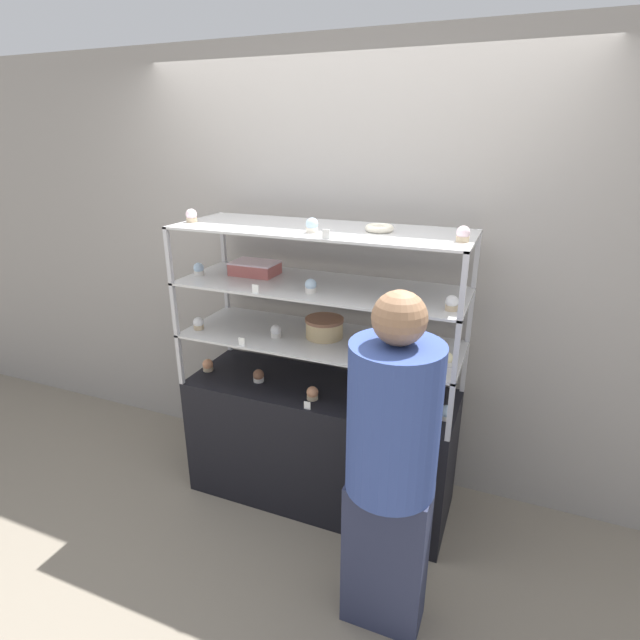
# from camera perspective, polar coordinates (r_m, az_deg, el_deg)

# --- Properties ---
(ground_plane) EXTENTS (20.00, 20.00, 0.00)m
(ground_plane) POSITION_cam_1_polar(r_m,az_deg,el_deg) (3.28, -0.00, -19.16)
(ground_plane) COLOR gray
(back_wall) EXTENTS (8.00, 0.05, 2.60)m
(back_wall) POSITION_cam_1_polar(r_m,az_deg,el_deg) (3.03, 3.02, 5.24)
(back_wall) COLOR gray
(back_wall) RESTS_ON ground_plane
(display_base) EXTENTS (1.53, 0.55, 0.74)m
(display_base) POSITION_cam_1_polar(r_m,az_deg,el_deg) (3.06, -0.00, -13.80)
(display_base) COLOR black
(display_base) RESTS_ON ground_plane
(display_riser_lower) EXTENTS (1.53, 0.55, 0.30)m
(display_riser_lower) POSITION_cam_1_polar(r_m,az_deg,el_deg) (2.74, -0.00, -2.37)
(display_riser_lower) COLOR #B7B7BC
(display_riser_lower) RESTS_ON display_base
(display_riser_middle) EXTENTS (1.53, 0.55, 0.30)m
(display_riser_middle) POSITION_cam_1_polar(r_m,az_deg,el_deg) (2.64, -0.00, 3.68)
(display_riser_middle) COLOR #B7B7BC
(display_riser_middle) RESTS_ON display_riser_lower
(display_riser_upper) EXTENTS (1.53, 0.55, 0.30)m
(display_riser_upper) POSITION_cam_1_polar(r_m,az_deg,el_deg) (2.57, -0.00, 10.13)
(display_riser_upper) COLOR #B7B7BC
(display_riser_upper) RESTS_ON display_riser_middle
(layer_cake_centerpiece) EXTENTS (0.21, 0.21, 0.11)m
(layer_cake_centerpiece) POSITION_cam_1_polar(r_m,az_deg,el_deg) (2.73, 0.50, -0.87)
(layer_cake_centerpiece) COLOR #DBBC84
(layer_cake_centerpiece) RESTS_ON display_riser_lower
(sheet_cake_frosted) EXTENTS (0.26, 0.18, 0.07)m
(sheet_cake_frosted) POSITION_cam_1_polar(r_m,az_deg,el_deg) (2.86, -7.46, 5.92)
(sheet_cake_frosted) COLOR #C66660
(sheet_cake_frosted) RESTS_ON display_riser_middle
(cupcake_0) EXTENTS (0.06, 0.06, 0.07)m
(cupcake_0) POSITION_cam_1_polar(r_m,az_deg,el_deg) (3.12, -12.70, -5.07)
(cupcake_0) COLOR #CCB28C
(cupcake_0) RESTS_ON display_base
(cupcake_1) EXTENTS (0.06, 0.06, 0.07)m
(cupcake_1) POSITION_cam_1_polar(r_m,az_deg,el_deg) (2.94, -7.04, -6.36)
(cupcake_1) COLOR white
(cupcake_1) RESTS_ON display_base
(cupcake_2) EXTENTS (0.06, 0.06, 0.07)m
(cupcake_2) POSITION_cam_1_polar(r_m,az_deg,el_deg) (2.73, -0.87, -8.38)
(cupcake_2) COLOR #CCB28C
(cupcake_2) RESTS_ON display_base
(cupcake_3) EXTENTS (0.06, 0.06, 0.07)m
(cupcake_3) POSITION_cam_1_polar(r_m,az_deg,el_deg) (2.69, 6.66, -8.98)
(cupcake_3) COLOR #CCB28C
(cupcake_3) RESTS_ON display_base
(cupcake_4) EXTENTS (0.06, 0.06, 0.07)m
(cupcake_4) POSITION_cam_1_polar(r_m,az_deg,el_deg) (2.63, 14.22, -10.23)
(cupcake_4) COLOR beige
(cupcake_4) RESTS_ON display_base
(price_tag_0) EXTENTS (0.04, 0.00, 0.04)m
(price_tag_0) POSITION_cam_1_polar(r_m,az_deg,el_deg) (2.64, -1.48, -9.74)
(price_tag_0) COLOR white
(price_tag_0) RESTS_ON display_base
(cupcake_5) EXTENTS (0.06, 0.06, 0.07)m
(cupcake_5) POSITION_cam_1_polar(r_m,az_deg,el_deg) (2.93, -13.72, -0.39)
(cupcake_5) COLOR #CCB28C
(cupcake_5) RESTS_ON display_riser_lower
(cupcake_6) EXTENTS (0.06, 0.06, 0.07)m
(cupcake_6) POSITION_cam_1_polar(r_m,az_deg,el_deg) (2.75, -5.06, -1.31)
(cupcake_6) COLOR white
(cupcake_6) RESTS_ON display_riser_lower
(cupcake_7) EXTENTS (0.06, 0.06, 0.07)m
(cupcake_7) POSITION_cam_1_polar(r_m,az_deg,el_deg) (2.61, 4.63, -2.53)
(cupcake_7) COLOR white
(cupcake_7) RESTS_ON display_riser_lower
(cupcake_8) EXTENTS (0.06, 0.06, 0.07)m
(cupcake_8) POSITION_cam_1_polar(r_m,az_deg,el_deg) (2.48, 14.25, -4.38)
(cupcake_8) COLOR white
(cupcake_8) RESTS_ON display_riser_lower
(price_tag_1) EXTENTS (0.04, 0.00, 0.04)m
(price_tag_1) POSITION_cam_1_polar(r_m,az_deg,el_deg) (2.67, -8.94, -2.46)
(price_tag_1) COLOR white
(price_tag_1) RESTS_ON display_riser_lower
(cupcake_9) EXTENTS (0.06, 0.06, 0.07)m
(cupcake_9) POSITION_cam_1_polar(r_m,az_deg,el_deg) (2.91, -13.69, 5.66)
(cupcake_9) COLOR white
(cupcake_9) RESTS_ON display_riser_middle
(cupcake_10) EXTENTS (0.06, 0.06, 0.07)m
(cupcake_10) POSITION_cam_1_polar(r_m,az_deg,el_deg) (2.51, -1.07, 3.91)
(cupcake_10) COLOR white
(cupcake_10) RESTS_ON display_riser_middle
(cupcake_11) EXTENTS (0.06, 0.06, 0.07)m
(cupcake_11) POSITION_cam_1_polar(r_m,az_deg,el_deg) (2.32, 14.82, 1.87)
(cupcake_11) COLOR #CCB28C
(cupcake_11) RESTS_ON display_riser_middle
(price_tag_2) EXTENTS (0.04, 0.00, 0.04)m
(price_tag_2) POSITION_cam_1_polar(r_m,az_deg,el_deg) (2.52, -7.40, 3.54)
(price_tag_2) COLOR white
(price_tag_2) RESTS_ON display_riser_middle
(cupcake_12) EXTENTS (0.06, 0.06, 0.07)m
(cupcake_12) POSITION_cam_1_polar(r_m,az_deg,el_deg) (2.83, -14.49, 11.45)
(cupcake_12) COLOR #CCB28C
(cupcake_12) RESTS_ON display_riser_upper
(cupcake_13) EXTENTS (0.06, 0.06, 0.07)m
(cupcake_13) POSITION_cam_1_polar(r_m,az_deg,el_deg) (2.44, -0.93, 10.74)
(cupcake_13) COLOR beige
(cupcake_13) RESTS_ON display_riser_upper
(cupcake_14) EXTENTS (0.06, 0.06, 0.07)m
(cupcake_14) POSITION_cam_1_polar(r_m,az_deg,el_deg) (2.31, 16.04, 9.40)
(cupcake_14) COLOR #CCB28C
(cupcake_14) RESTS_ON display_riser_upper
(price_tag_3) EXTENTS (0.04, 0.00, 0.04)m
(price_tag_3) POSITION_cam_1_polar(r_m,az_deg,el_deg) (2.28, 0.68, 9.78)
(price_tag_3) COLOR white
(price_tag_3) RESTS_ON display_riser_upper
(donut_glazed) EXTENTS (0.14, 0.14, 0.03)m
(donut_glazed) POSITION_cam_1_polar(r_m,az_deg,el_deg) (2.49, 6.80, 10.39)
(donut_glazed) COLOR #EFE5CC
(donut_glazed) RESTS_ON display_riser_upper
(customer_figure) EXTENTS (0.37, 0.37, 1.57)m
(customer_figure) POSITION_cam_1_polar(r_m,az_deg,el_deg) (2.12, 8.10, -15.94)
(customer_figure) COLOR #282D47
(customer_figure) RESTS_ON ground_plane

